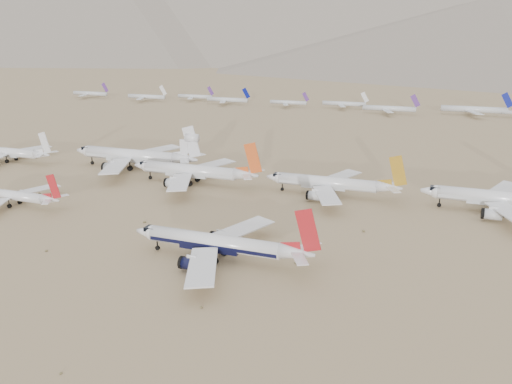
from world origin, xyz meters
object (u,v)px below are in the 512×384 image
row2_navy_widebody (506,199)px  main_airliner (222,244)px  row2_white_trijet (137,156)px  second_airliner (15,196)px

row2_navy_widebody → main_airliner: bearing=-138.4°
main_airliner → row2_white_trijet: bearing=134.8°
second_airliner → row2_white_trijet: 61.33m
row2_navy_widebody → row2_white_trijet: size_ratio=0.87×
row2_white_trijet → second_airliner: bearing=-101.1°
second_airliner → row2_white_trijet: row2_white_trijet is taller
row2_navy_widebody → row2_white_trijet: (-151.77, 9.06, 1.01)m
main_airliner → second_airliner: size_ratio=1.31×
row2_navy_widebody → row2_white_trijet: row2_white_trijet is taller
main_airliner → row2_white_trijet: size_ratio=0.82×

